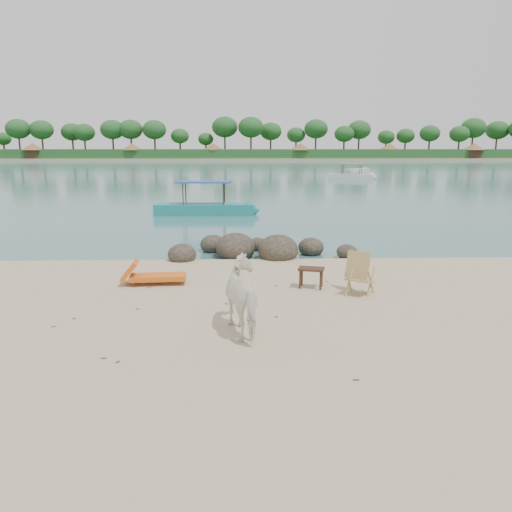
{
  "coord_description": "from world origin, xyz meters",
  "views": [
    {
      "loc": [
        -0.18,
        -9.64,
        3.54
      ],
      "look_at": [
        0.2,
        2.0,
        1.0
      ],
      "focal_mm": 35.0,
      "sensor_mm": 36.0,
      "label": 1
    }
  ],
  "objects_px": {
    "cow": "(248,298)",
    "lounge_chair": "(158,275)",
    "side_table": "(311,279)",
    "boat_near": "(204,187)",
    "deck_chair": "(360,276)",
    "boulders": "(254,250)"
  },
  "relations": [
    {
      "from": "boulders",
      "to": "side_table",
      "type": "height_order",
      "value": "boulders"
    },
    {
      "from": "lounge_chair",
      "to": "boulders",
      "type": "bearing_deg",
      "value": 49.67
    },
    {
      "from": "cow",
      "to": "lounge_chair",
      "type": "xyz_separation_m",
      "value": [
        -2.3,
        3.58,
        -0.44
      ]
    },
    {
      "from": "lounge_chair",
      "to": "deck_chair",
      "type": "height_order",
      "value": "deck_chair"
    },
    {
      "from": "boulders",
      "to": "lounge_chair",
      "type": "height_order",
      "value": "boulders"
    },
    {
      "from": "deck_chair",
      "to": "boulders",
      "type": "bearing_deg",
      "value": 151.96
    },
    {
      "from": "side_table",
      "to": "boat_near",
      "type": "bearing_deg",
      "value": 119.27
    },
    {
      "from": "cow",
      "to": "side_table",
      "type": "xyz_separation_m",
      "value": [
        1.66,
        3.07,
        -0.46
      ]
    },
    {
      "from": "deck_chair",
      "to": "side_table",
      "type": "bearing_deg",
      "value": -175.0
    },
    {
      "from": "deck_chair",
      "to": "boat_near",
      "type": "relative_size",
      "value": 0.17
    },
    {
      "from": "boulders",
      "to": "boat_near",
      "type": "distance_m",
      "value": 11.22
    },
    {
      "from": "boulders",
      "to": "side_table",
      "type": "distance_m",
      "value": 4.3
    },
    {
      "from": "cow",
      "to": "lounge_chair",
      "type": "relative_size",
      "value": 0.94
    },
    {
      "from": "boat_near",
      "to": "cow",
      "type": "bearing_deg",
      "value": -82.19
    },
    {
      "from": "cow",
      "to": "lounge_chair",
      "type": "bearing_deg",
      "value": -75.13
    },
    {
      "from": "cow",
      "to": "boat_near",
      "type": "relative_size",
      "value": 0.28
    },
    {
      "from": "cow",
      "to": "boat_near",
      "type": "distance_m",
      "value": 18.17
    },
    {
      "from": "boulders",
      "to": "cow",
      "type": "xyz_separation_m",
      "value": [
        -0.32,
        -7.15,
        0.52
      ]
    },
    {
      "from": "deck_chair",
      "to": "lounge_chair",
      "type": "bearing_deg",
      "value": -158.15
    },
    {
      "from": "side_table",
      "to": "boat_near",
      "type": "height_order",
      "value": "boat_near"
    },
    {
      "from": "boulders",
      "to": "lounge_chair",
      "type": "xyz_separation_m",
      "value": [
        -2.61,
        -3.57,
        0.07
      ]
    },
    {
      "from": "boulders",
      "to": "side_table",
      "type": "relative_size",
      "value": 9.68
    }
  ]
}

